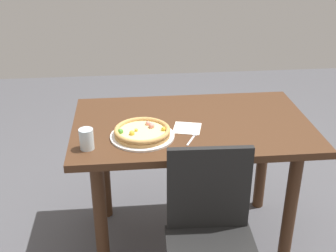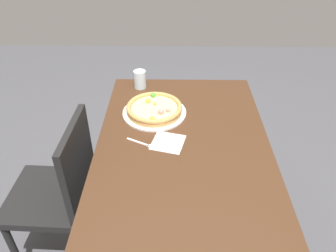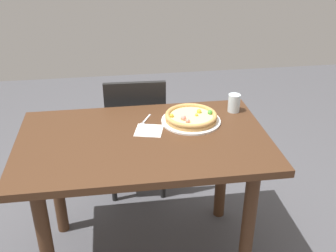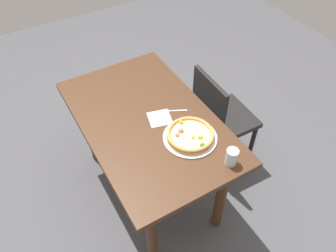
% 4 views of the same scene
% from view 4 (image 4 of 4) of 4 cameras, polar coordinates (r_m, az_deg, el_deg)
% --- Properties ---
extents(ground_plane, '(6.00, 6.00, 0.00)m').
position_cam_4_polar(ground_plane, '(2.69, -2.85, -10.47)').
color(ground_plane, '#4C4C51').
extents(dining_table, '(1.28, 0.79, 0.77)m').
position_cam_4_polar(dining_table, '(2.19, -3.45, -1.07)').
color(dining_table, '#472B19').
rests_on(dining_table, ground).
extents(chair_near, '(0.42, 0.42, 0.88)m').
position_cam_4_polar(chair_near, '(2.54, 8.85, 1.59)').
color(chair_near, black).
rests_on(chair_near, ground).
extents(plate, '(0.33, 0.33, 0.01)m').
position_cam_4_polar(plate, '(1.98, 3.81, -2.01)').
color(plate, white).
rests_on(plate, dining_table).
extents(pizza, '(0.29, 0.29, 0.05)m').
position_cam_4_polar(pizza, '(1.96, 3.84, -1.52)').
color(pizza, tan).
rests_on(pizza, plate).
extents(fork, '(0.09, 0.15, 0.00)m').
position_cam_4_polar(fork, '(2.14, 0.72, 2.62)').
color(fork, silver).
rests_on(fork, dining_table).
extents(drinking_glass, '(0.07, 0.07, 0.10)m').
position_cam_4_polar(drinking_glass, '(1.85, 10.92, -5.24)').
color(drinking_glass, silver).
rests_on(drinking_glass, dining_table).
extents(napkin, '(0.17, 0.17, 0.00)m').
position_cam_4_polar(napkin, '(2.10, -1.43, 1.35)').
color(napkin, white).
rests_on(napkin, dining_table).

